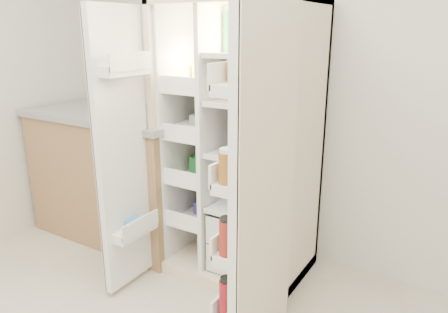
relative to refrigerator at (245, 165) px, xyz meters
The scene contains 5 objects.
wall_back 0.72m from the refrigerator, 63.73° to the left, with size 4.00×0.02×2.70m, color silver.
refrigerator is the anchor object (origin of this frame).
freezer_door 0.81m from the refrigerator, 130.46° to the right, with size 0.15×0.40×1.72m.
fridge_door 0.85m from the refrigerator, 56.20° to the right, with size 0.17×0.58×1.72m.
kitchen_counter 1.13m from the refrigerator, behind, with size 1.40×0.74×1.02m.
Camera 1 is at (1.13, -0.73, 1.62)m, focal length 34.00 mm.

